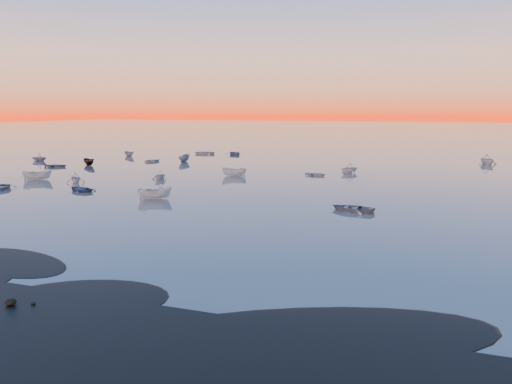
% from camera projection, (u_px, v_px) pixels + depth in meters
% --- Properties ---
extents(ground, '(600.00, 600.00, 0.00)m').
position_uv_depth(ground, '(366.00, 151.00, 122.64)').
color(ground, '#6C625A').
rests_on(ground, ground).
extents(mud_lobes, '(140.00, 6.00, 0.07)m').
position_uv_depth(mud_lobes, '(137.00, 287.00, 28.84)').
color(mud_lobes, black).
rests_on(mud_lobes, ground).
extents(moored_fleet, '(124.00, 58.00, 1.20)m').
position_uv_depth(moored_fleet, '(327.00, 174.00, 78.99)').
color(moored_fleet, silver).
rests_on(moored_fleet, ground).
extents(boat_near_left, '(4.36, 3.69, 1.02)m').
position_uv_depth(boat_near_left, '(2.00, 189.00, 64.15)').
color(boat_near_left, slate).
rests_on(boat_near_left, ground).
extents(boat_near_center, '(3.52, 4.20, 1.36)m').
position_uv_depth(boat_near_center, '(155.00, 199.00, 57.16)').
color(boat_near_center, silver).
rests_on(boat_near_center, ground).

